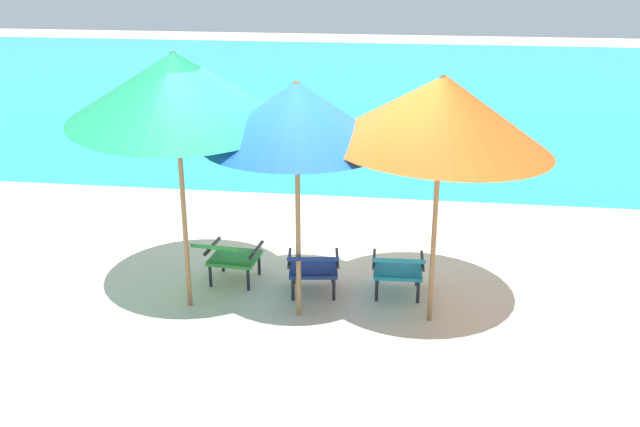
% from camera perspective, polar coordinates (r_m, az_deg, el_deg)
% --- Properties ---
extents(ground_plane, '(40.00, 40.00, 0.00)m').
position_cam_1_polar(ground_plane, '(11.75, 2.32, 2.52)').
color(ground_plane, beige).
extents(ocean_band, '(40.00, 18.00, 0.01)m').
position_cam_1_polar(ocean_band, '(19.75, 4.68, 9.85)').
color(ocean_band, '#28B2B7').
rests_on(ocean_band, ground_plane).
extents(swim_buoy, '(1.60, 0.18, 0.18)m').
position_cam_1_polar(swim_buoy, '(13.52, 3.13, 5.34)').
color(swim_buoy, yellow).
rests_on(swim_buoy, ocean_band).
extents(lounge_chair_left, '(0.60, 0.91, 0.68)m').
position_cam_1_polar(lounge_chair_left, '(8.08, -7.13, -3.15)').
color(lounge_chair_left, '#338E3D').
rests_on(lounge_chair_left, ground_plane).
extents(lounge_chair_center, '(0.65, 0.94, 0.68)m').
position_cam_1_polar(lounge_chair_center, '(7.76, -0.53, -4.02)').
color(lounge_chair_center, navy).
rests_on(lounge_chair_center, ground_plane).
extents(lounge_chair_right, '(0.57, 0.89, 0.68)m').
position_cam_1_polar(lounge_chair_right, '(7.77, 6.14, -4.12)').
color(lounge_chair_right, teal).
rests_on(lounge_chair_right, ground_plane).
extents(beach_umbrella_left, '(2.78, 2.81, 2.74)m').
position_cam_1_polar(beach_umbrella_left, '(7.17, -11.28, 9.68)').
color(beach_umbrella_left, olive).
rests_on(beach_umbrella_left, ground_plane).
extents(beach_umbrella_center, '(2.05, 2.04, 2.43)m').
position_cam_1_polar(beach_umbrella_center, '(6.86, -1.83, 7.78)').
color(beach_umbrella_center, olive).
rests_on(beach_umbrella_center, ground_plane).
extents(beach_umbrella_right, '(2.37, 2.34, 2.55)m').
position_cam_1_polar(beach_umbrella_right, '(6.84, 9.48, 7.88)').
color(beach_umbrella_right, olive).
rests_on(beach_umbrella_right, ground_plane).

